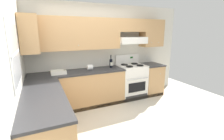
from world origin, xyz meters
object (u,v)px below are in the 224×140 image
at_px(bowl, 58,73).
at_px(paper_towel_roll, 90,67).
at_px(stove, 132,81).
at_px(wine_bottle, 111,63).

distance_m(bowl, paper_towel_roll, 0.78).
distance_m(stove, bowl, 2.03).
relative_size(stove, bowl, 3.58).
relative_size(stove, wine_bottle, 3.54).
bearing_deg(bowl, stove, 1.11).
height_order(stove, paper_towel_roll, stove).
distance_m(wine_bottle, paper_towel_roll, 0.60).
bearing_deg(stove, wine_bottle, 173.04).
xyz_separation_m(stove, paper_towel_roll, (-1.21, 0.05, 0.50)).
bearing_deg(stove, paper_towel_roll, 177.82).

